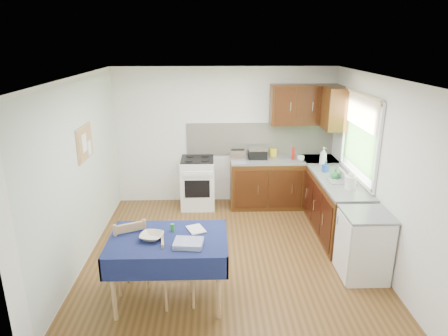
{
  "coord_description": "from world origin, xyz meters",
  "views": [
    {
      "loc": [
        -0.23,
        -5.04,
        2.95
      ],
      "look_at": [
        -0.07,
        0.3,
        1.22
      ],
      "focal_mm": 32.0,
      "sensor_mm": 36.0,
      "label": 1
    }
  ],
  "objects_px": {
    "dish_rack": "(342,180)",
    "chair_near": "(174,268)",
    "dining_table": "(168,246)",
    "kettle": "(351,182)",
    "chair_far": "(130,251)",
    "toaster": "(238,155)",
    "sandwich_press": "(257,153)"
  },
  "relations": [
    {
      "from": "dish_rack",
      "to": "chair_near",
      "type": "bearing_deg",
      "value": -149.1
    },
    {
      "from": "dining_table",
      "to": "kettle",
      "type": "height_order",
      "value": "kettle"
    },
    {
      "from": "chair_far",
      "to": "chair_near",
      "type": "height_order",
      "value": "chair_far"
    },
    {
      "from": "dining_table",
      "to": "toaster",
      "type": "bearing_deg",
      "value": 87.93
    },
    {
      "from": "chair_far",
      "to": "toaster",
      "type": "bearing_deg",
      "value": -145.21
    },
    {
      "from": "chair_far",
      "to": "toaster",
      "type": "xyz_separation_m",
      "value": [
        1.46,
        2.45,
        0.49
      ]
    },
    {
      "from": "toaster",
      "to": "kettle",
      "type": "distance_m",
      "value": 2.12
    },
    {
      "from": "chair_far",
      "to": "sandwich_press",
      "type": "relative_size",
      "value": 2.92
    },
    {
      "from": "dining_table",
      "to": "sandwich_press",
      "type": "xyz_separation_m",
      "value": [
        1.32,
        2.83,
        0.29
      ]
    },
    {
      "from": "kettle",
      "to": "sandwich_press",
      "type": "bearing_deg",
      "value": 125.96
    },
    {
      "from": "toaster",
      "to": "dish_rack",
      "type": "relative_size",
      "value": 0.7
    },
    {
      "from": "dining_table",
      "to": "chair_near",
      "type": "height_order",
      "value": "chair_near"
    },
    {
      "from": "dining_table",
      "to": "chair_near",
      "type": "bearing_deg",
      "value": -25.55
    },
    {
      "from": "chair_far",
      "to": "toaster",
      "type": "relative_size",
      "value": 3.46
    },
    {
      "from": "chair_near",
      "to": "dining_table",
      "type": "bearing_deg",
      "value": 39.33
    },
    {
      "from": "dish_rack",
      "to": "kettle",
      "type": "height_order",
      "value": "kettle"
    },
    {
      "from": "toaster",
      "to": "sandwich_press",
      "type": "xyz_separation_m",
      "value": [
        0.36,
        0.12,
        -0.0
      ]
    },
    {
      "from": "chair_far",
      "to": "chair_near",
      "type": "xyz_separation_m",
      "value": [
        0.57,
        -0.31,
        -0.05
      ]
    },
    {
      "from": "chair_near",
      "to": "toaster",
      "type": "xyz_separation_m",
      "value": [
        0.89,
        2.77,
        0.54
      ]
    },
    {
      "from": "chair_near",
      "to": "sandwich_press",
      "type": "height_order",
      "value": "sandwich_press"
    },
    {
      "from": "dining_table",
      "to": "kettle",
      "type": "distance_m",
      "value": 2.79
    },
    {
      "from": "chair_far",
      "to": "kettle",
      "type": "distance_m",
      "value": 3.18
    },
    {
      "from": "dining_table",
      "to": "chair_near",
      "type": "distance_m",
      "value": 0.27
    },
    {
      "from": "kettle",
      "to": "dining_table",
      "type": "bearing_deg",
      "value": -153.6
    },
    {
      "from": "sandwich_press",
      "to": "dish_rack",
      "type": "distance_m",
      "value": 1.71
    },
    {
      "from": "chair_far",
      "to": "dish_rack",
      "type": "xyz_separation_m",
      "value": [
        2.97,
        1.3,
        0.42
      ]
    },
    {
      "from": "dining_table",
      "to": "chair_far",
      "type": "xyz_separation_m",
      "value": [
        -0.51,
        0.26,
        -0.2
      ]
    },
    {
      "from": "dining_table",
      "to": "dish_rack",
      "type": "relative_size",
      "value": 3.4
    },
    {
      "from": "toaster",
      "to": "sandwich_press",
      "type": "relative_size",
      "value": 0.84
    },
    {
      "from": "dining_table",
      "to": "kettle",
      "type": "relative_size",
      "value": 5.18
    },
    {
      "from": "chair_far",
      "to": "toaster",
      "type": "distance_m",
      "value": 2.9
    },
    {
      "from": "chair_far",
      "to": "kettle",
      "type": "height_order",
      "value": "kettle"
    }
  ]
}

